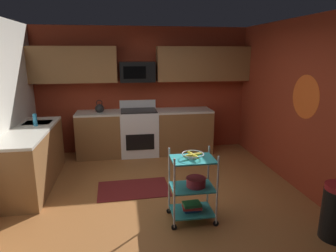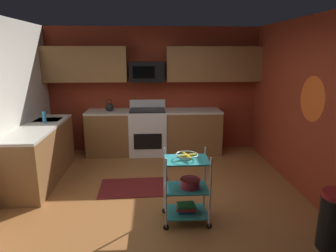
# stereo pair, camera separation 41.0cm
# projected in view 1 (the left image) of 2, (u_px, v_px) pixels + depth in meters

# --- Properties ---
(floor) EXTENTS (4.40, 4.80, 0.04)m
(floor) POSITION_uv_depth(u_px,v_px,m) (158.00, 202.00, 4.29)
(floor) COLOR #995B2D
(floor) RESTS_ON ground
(wall_back) EXTENTS (4.52, 0.06, 2.60)m
(wall_back) POSITION_uv_depth(u_px,v_px,m) (144.00, 90.00, 6.30)
(wall_back) COLOR maroon
(wall_back) RESTS_ON ground
(wall_right) EXTENTS (0.06, 4.80, 2.60)m
(wall_right) POSITION_uv_depth(u_px,v_px,m) (310.00, 108.00, 4.31)
(wall_right) COLOR maroon
(wall_right) RESTS_ON ground
(wall_flower_decal) EXTENTS (0.00, 0.64, 0.64)m
(wall_flower_decal) POSITION_uv_depth(u_px,v_px,m) (305.00, 97.00, 4.34)
(wall_flower_decal) COLOR #E5591E
(counter_run) EXTENTS (3.59, 2.52, 0.92)m
(counter_run) POSITION_uv_depth(u_px,v_px,m) (106.00, 141.00, 5.57)
(counter_run) COLOR brown
(counter_run) RESTS_ON ground
(oven_range) EXTENTS (0.76, 0.65, 1.10)m
(oven_range) POSITION_uv_depth(u_px,v_px,m) (139.00, 132.00, 6.17)
(oven_range) COLOR white
(oven_range) RESTS_ON ground
(upper_cabinets) EXTENTS (4.40, 0.33, 0.70)m
(upper_cabinets) POSITION_uv_depth(u_px,v_px,m) (145.00, 64.00, 5.99)
(upper_cabinets) COLOR brown
(microwave) EXTENTS (0.70, 0.39, 0.40)m
(microwave) POSITION_uv_depth(u_px,v_px,m) (137.00, 72.00, 5.97)
(microwave) COLOR black
(rolling_cart) EXTENTS (0.59, 0.41, 0.91)m
(rolling_cart) POSITION_uv_depth(u_px,v_px,m) (192.00, 187.00, 3.70)
(rolling_cart) COLOR silver
(rolling_cart) RESTS_ON ground
(fruit_bowl) EXTENTS (0.27, 0.27, 0.07)m
(fruit_bowl) POSITION_uv_depth(u_px,v_px,m) (193.00, 155.00, 3.60)
(fruit_bowl) COLOR silver
(fruit_bowl) RESTS_ON rolling_cart
(mixing_bowl_large) EXTENTS (0.25, 0.25, 0.11)m
(mixing_bowl_large) POSITION_uv_depth(u_px,v_px,m) (196.00, 182.00, 3.69)
(mixing_bowl_large) COLOR maroon
(mixing_bowl_large) RESTS_ON rolling_cart
(book_stack) EXTENTS (0.25, 0.19, 0.10)m
(book_stack) POSITION_uv_depth(u_px,v_px,m) (192.00, 206.00, 3.77)
(book_stack) COLOR #1E4C8C
(book_stack) RESTS_ON rolling_cart
(kettle) EXTENTS (0.21, 0.18, 0.26)m
(kettle) POSITION_uv_depth(u_px,v_px,m) (100.00, 108.00, 5.92)
(kettle) COLOR black
(kettle) RESTS_ON counter_run
(dish_soap_bottle) EXTENTS (0.06, 0.06, 0.20)m
(dish_soap_bottle) POSITION_uv_depth(u_px,v_px,m) (35.00, 120.00, 4.81)
(dish_soap_bottle) COLOR #2D8CBF
(dish_soap_bottle) RESTS_ON counter_run
(floor_rug) EXTENTS (1.12, 0.73, 0.01)m
(floor_rug) POSITION_uv_depth(u_px,v_px,m) (134.00, 189.00, 4.64)
(floor_rug) COLOR maroon
(floor_rug) RESTS_ON ground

